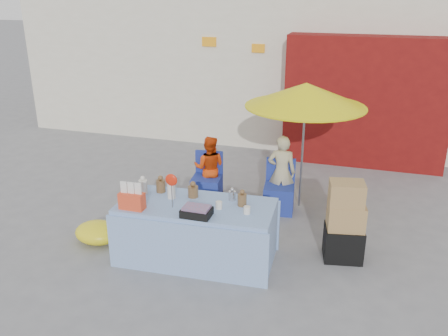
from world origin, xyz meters
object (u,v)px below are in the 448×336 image
(market_table, at_px, (196,231))
(chair_right, at_px, (279,196))
(chair_left, at_px, (207,187))
(vendor_orange, at_px, (209,168))
(vendor_beige, at_px, (281,172))
(box_stack, at_px, (345,224))
(umbrella, at_px, (306,95))

(market_table, distance_m, chair_right, 1.95)
(chair_left, xyz_separation_m, vendor_orange, (0.00, 0.13, 0.31))
(market_table, relative_size, chair_right, 2.53)
(chair_left, distance_m, chair_right, 1.25)
(chair_left, distance_m, vendor_orange, 0.34)
(chair_right, distance_m, vendor_beige, 0.40)
(vendor_beige, xyz_separation_m, box_stack, (1.11, -1.33, -0.11))
(vendor_beige, bearing_deg, chair_right, 82.39)
(vendor_orange, height_order, vendor_beige, vendor_beige)
(market_table, xyz_separation_m, umbrella, (1.09, 2.07, 1.48))
(market_table, bearing_deg, box_stack, 13.78)
(umbrella, bearing_deg, vendor_orange, -174.47)
(chair_left, bearing_deg, chair_right, -6.81)
(chair_left, xyz_separation_m, box_stack, (2.36, -1.20, 0.26))
(chair_right, xyz_separation_m, box_stack, (1.11, -1.20, 0.26))
(chair_left, xyz_separation_m, chair_right, (1.25, 0.00, 0.00))
(vendor_orange, bearing_deg, umbrella, 178.72)
(market_table, xyz_separation_m, chair_left, (-0.47, 1.78, -0.16))
(chair_left, bearing_deg, box_stack, -33.74)
(market_table, relative_size, box_stack, 1.91)
(market_table, bearing_deg, vendor_beige, 64.44)
(chair_right, relative_size, vendor_orange, 0.75)
(market_table, height_order, vendor_beige, market_table)
(chair_left, relative_size, box_stack, 0.76)
(umbrella, bearing_deg, market_table, -117.73)
(chair_left, xyz_separation_m, vendor_beige, (1.25, 0.13, 0.37))
(chair_left, relative_size, umbrella, 0.41)
(chair_left, relative_size, chair_right, 1.00)
(market_table, bearing_deg, chair_right, 62.99)
(chair_right, bearing_deg, chair_left, 173.19)
(vendor_orange, distance_m, vendor_beige, 1.25)
(chair_left, height_order, chair_right, same)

